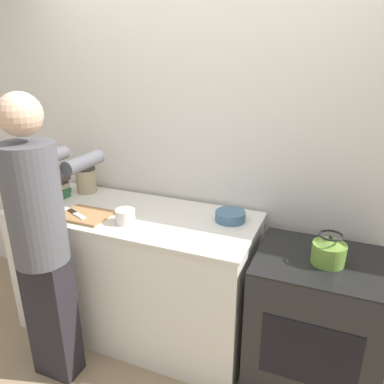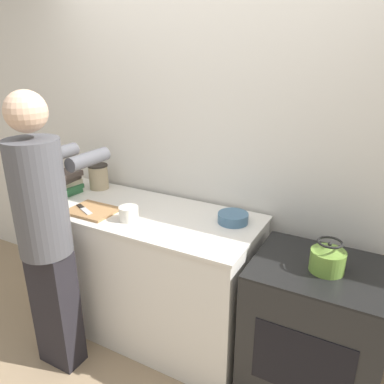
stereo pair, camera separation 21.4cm
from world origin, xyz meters
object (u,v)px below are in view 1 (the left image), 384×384
(knife, at_px, (76,214))
(bowl_prep, at_px, (125,216))
(person, at_px, (41,235))
(canister_jar, at_px, (86,180))
(oven, at_px, (313,325))
(kettle, at_px, (329,251))
(cutting_board, at_px, (85,215))

(knife, height_order, bowl_prep, bowl_prep)
(person, relative_size, knife, 9.19)
(person, bearing_deg, canister_jar, 108.38)
(oven, distance_m, bowl_prep, 1.30)
(oven, distance_m, kettle, 0.51)
(person, distance_m, bowl_prep, 0.50)
(person, distance_m, cutting_board, 0.37)
(oven, xyz_separation_m, person, (-1.49, -0.49, 0.53))
(cutting_board, bearing_deg, knife, -153.39)
(bowl_prep, bearing_deg, person, -129.73)
(knife, bearing_deg, oven, 29.95)
(canister_jar, bearing_deg, cutting_board, -54.39)
(kettle, bearing_deg, bowl_prep, -176.02)
(knife, bearing_deg, person, -60.92)
(person, height_order, cutting_board, person)
(cutting_board, bearing_deg, canister_jar, 125.61)
(person, bearing_deg, oven, 18.18)
(canister_jar, bearing_deg, person, -71.62)
(knife, distance_m, bowl_prep, 0.35)
(oven, xyz_separation_m, kettle, (0.03, -0.02, 0.51))
(kettle, height_order, canister_jar, canister_jar)
(person, xyz_separation_m, bowl_prep, (0.32, 0.38, 0.01))
(kettle, xyz_separation_m, bowl_prep, (-1.20, -0.08, 0.03))
(oven, relative_size, knife, 4.60)
(oven, bearing_deg, knife, -174.48)
(person, relative_size, cutting_board, 5.71)
(cutting_board, height_order, knife, knife)
(oven, xyz_separation_m, cutting_board, (-1.47, -0.12, 0.51))
(oven, relative_size, person, 0.50)
(cutting_board, height_order, bowl_prep, bowl_prep)
(kettle, relative_size, bowl_prep, 1.45)
(bowl_prep, bearing_deg, canister_jar, 147.11)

